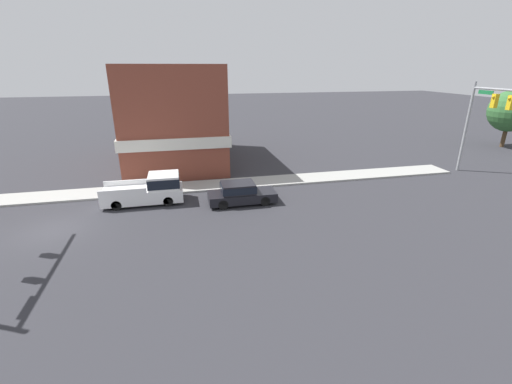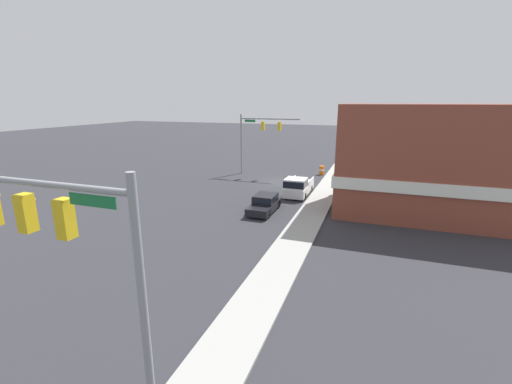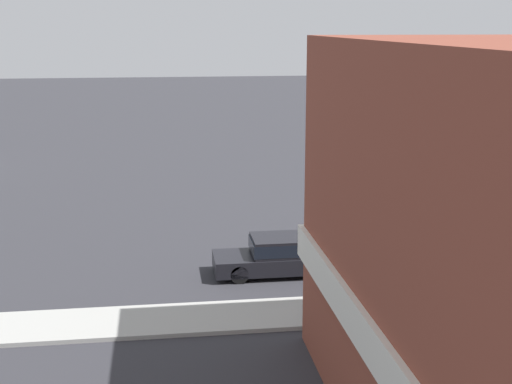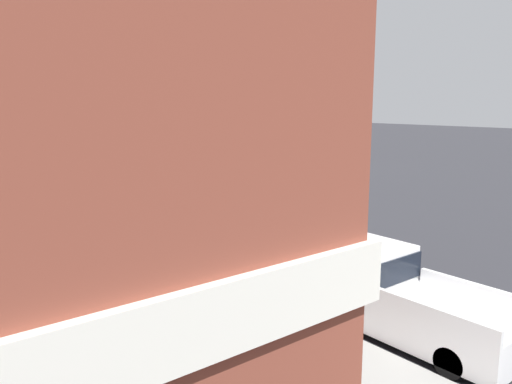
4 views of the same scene
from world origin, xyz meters
name	(u,v)px [view 3 (image 3 of 4)]	position (x,y,z in m)	size (l,w,h in m)	color
car_lead	(277,255)	(-1.77, 11.05, 0.76)	(1.83, 4.51, 1.45)	black
pickup_truck_parked	(442,255)	(-3.26, 5.21, 0.95)	(2.08, 5.22, 1.94)	black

